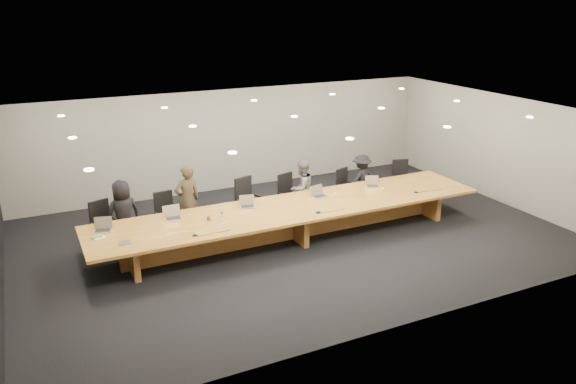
{
  "coord_description": "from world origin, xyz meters",
  "views": [
    {
      "loc": [
        -5.19,
        -10.42,
        5.09
      ],
      "look_at": [
        0.0,
        0.3,
        1.0
      ],
      "focal_mm": 35.0,
      "sensor_mm": 36.0,
      "label": 1
    }
  ],
  "objects_px": {
    "person_b": "(187,200)",
    "chair_far_right": "(402,179)",
    "person_d": "(361,180)",
    "laptop_d": "(320,191)",
    "chair_left": "(168,215)",
    "mic_center": "(318,212)",
    "laptop_e": "(373,182)",
    "laptop_a": "(102,225)",
    "chair_mid_right": "(291,195)",
    "paper_cup_near": "(335,195)",
    "paper_cup_far": "(382,189)",
    "chair_mid_left": "(249,201)",
    "laptop_b": "(173,213)",
    "water_bottle": "(222,213)",
    "person_a": "(123,214)",
    "amber_mug": "(209,218)",
    "mic_left": "(195,235)",
    "laptop_c": "(247,202)",
    "chair_right": "(347,187)",
    "conference_table": "(294,216)",
    "person_c": "(302,188)",
    "chair_far_left": "(105,225)",
    "av_box": "(125,243)",
    "mic_right": "(416,192)"
  },
  "relations": [
    {
      "from": "person_b",
      "to": "chair_far_right",
      "type": "bearing_deg",
      "value": 172.08
    },
    {
      "from": "person_d",
      "to": "laptop_d",
      "type": "distance_m",
      "value": 1.93
    },
    {
      "from": "chair_left",
      "to": "mic_center",
      "type": "bearing_deg",
      "value": -42.0
    },
    {
      "from": "laptop_e",
      "to": "chair_left",
      "type": "bearing_deg",
      "value": -168.5
    },
    {
      "from": "laptop_a",
      "to": "mic_center",
      "type": "relative_size",
      "value": 2.55
    },
    {
      "from": "chair_mid_right",
      "to": "paper_cup_near",
      "type": "relative_size",
      "value": 14.02
    },
    {
      "from": "paper_cup_far",
      "to": "mic_center",
      "type": "relative_size",
      "value": 0.61
    },
    {
      "from": "laptop_e",
      "to": "mic_center",
      "type": "height_order",
      "value": "laptop_e"
    },
    {
      "from": "chair_mid_left",
      "to": "laptop_e",
      "type": "relative_size",
      "value": 3.48
    },
    {
      "from": "paper_cup_far",
      "to": "laptop_e",
      "type": "bearing_deg",
      "value": 91.16
    },
    {
      "from": "laptop_b",
      "to": "paper_cup_far",
      "type": "distance_m",
      "value": 4.99
    },
    {
      "from": "chair_mid_right",
      "to": "water_bottle",
      "type": "height_order",
      "value": "chair_mid_right"
    },
    {
      "from": "person_a",
      "to": "amber_mug",
      "type": "height_order",
      "value": "person_a"
    },
    {
      "from": "mic_left",
      "to": "laptop_c",
      "type": "bearing_deg",
      "value": 34.11
    },
    {
      "from": "laptop_c",
      "to": "mic_center",
      "type": "xyz_separation_m",
      "value": [
        1.24,
        -0.98,
        -0.11
      ]
    },
    {
      "from": "chair_mid_left",
      "to": "amber_mug",
      "type": "xyz_separation_m",
      "value": [
        -1.39,
        -1.19,
        0.23
      ]
    },
    {
      "from": "person_d",
      "to": "chair_right",
      "type": "bearing_deg",
      "value": -25.42
    },
    {
      "from": "conference_table",
      "to": "laptop_c",
      "type": "xyz_separation_m",
      "value": [
        -0.94,
        0.41,
        0.36
      ]
    },
    {
      "from": "chair_mid_left",
      "to": "person_c",
      "type": "xyz_separation_m",
      "value": [
        1.36,
        -0.08,
        0.14
      ]
    },
    {
      "from": "chair_right",
      "to": "laptop_a",
      "type": "distance_m",
      "value": 6.29
    },
    {
      "from": "person_b",
      "to": "laptop_b",
      "type": "xyz_separation_m",
      "value": [
        -0.54,
        -0.82,
        0.07
      ]
    },
    {
      "from": "chair_far_left",
      "to": "amber_mug",
      "type": "xyz_separation_m",
      "value": [
        1.92,
        -1.24,
        0.26
      ]
    },
    {
      "from": "chair_right",
      "to": "chair_far_right",
      "type": "height_order",
      "value": "chair_far_right"
    },
    {
      "from": "chair_far_left",
      "to": "person_d",
      "type": "height_order",
      "value": "person_d"
    },
    {
      "from": "water_bottle",
      "to": "paper_cup_far",
      "type": "height_order",
      "value": "water_bottle"
    },
    {
      "from": "laptop_a",
      "to": "conference_table",
      "type": "bearing_deg",
      "value": 10.98
    },
    {
      "from": "chair_far_left",
      "to": "chair_mid_right",
      "type": "height_order",
      "value": "chair_mid_right"
    },
    {
      "from": "chair_far_left",
      "to": "laptop_e",
      "type": "bearing_deg",
      "value": -25.37
    },
    {
      "from": "laptop_a",
      "to": "av_box",
      "type": "xyz_separation_m",
      "value": [
        0.28,
        -0.8,
        -0.12
      ]
    },
    {
      "from": "person_a",
      "to": "laptop_d",
      "type": "xyz_separation_m",
      "value": [
        4.32,
        -0.87,
        0.14
      ]
    },
    {
      "from": "chair_far_right",
      "to": "paper_cup_near",
      "type": "distance_m",
      "value": 2.85
    },
    {
      "from": "conference_table",
      "to": "chair_mid_left",
      "type": "relative_size",
      "value": 7.91
    },
    {
      "from": "laptop_c",
      "to": "paper_cup_far",
      "type": "relative_size",
      "value": 4.02
    },
    {
      "from": "chair_mid_right",
      "to": "laptop_e",
      "type": "relative_size",
      "value": 3.28
    },
    {
      "from": "conference_table",
      "to": "person_b",
      "type": "height_order",
      "value": "person_b"
    },
    {
      "from": "chair_mid_right",
      "to": "mic_center",
      "type": "height_order",
      "value": "chair_mid_right"
    },
    {
      "from": "person_c",
      "to": "mic_center",
      "type": "relative_size",
      "value": 10.64
    },
    {
      "from": "chair_right",
      "to": "person_d",
      "type": "xyz_separation_m",
      "value": [
        0.36,
        -0.1,
        0.18
      ]
    },
    {
      "from": "person_c",
      "to": "mic_right",
      "type": "height_order",
      "value": "person_c"
    },
    {
      "from": "person_b",
      "to": "av_box",
      "type": "height_order",
      "value": "person_b"
    },
    {
      "from": "chair_far_left",
      "to": "person_b",
      "type": "bearing_deg",
      "value": -18.68
    },
    {
      "from": "laptop_e",
      "to": "paper_cup_near",
      "type": "relative_size",
      "value": 4.27
    },
    {
      "from": "chair_right",
      "to": "paper_cup_far",
      "type": "height_order",
      "value": "chair_right"
    },
    {
      "from": "chair_mid_right",
      "to": "chair_far_right",
      "type": "xyz_separation_m",
      "value": [
        3.28,
        -0.1,
        -0.02
      ]
    },
    {
      "from": "chair_right",
      "to": "mic_left",
      "type": "xyz_separation_m",
      "value": [
        -4.64,
        -1.91,
        0.27
      ]
    },
    {
      "from": "water_bottle",
      "to": "laptop_a",
      "type": "bearing_deg",
      "value": 173.28
    },
    {
      "from": "paper_cup_far",
      "to": "laptop_c",
      "type": "bearing_deg",
      "value": 173.5
    },
    {
      "from": "chair_mid_right",
      "to": "chair_right",
      "type": "xyz_separation_m",
      "value": [
        1.64,
        0.02,
        -0.04
      ]
    },
    {
      "from": "person_b",
      "to": "person_a",
      "type": "bearing_deg",
      "value": -5.2
    },
    {
      "from": "person_b",
      "to": "person_c",
      "type": "xyz_separation_m",
      "value": [
        2.84,
        -0.09,
        -0.11
      ]
    }
  ]
}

